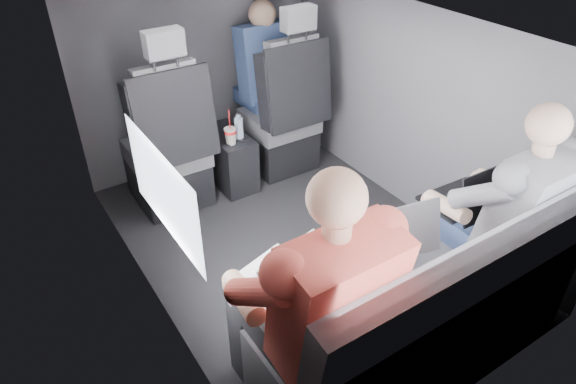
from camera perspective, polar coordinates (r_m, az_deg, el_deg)
floor at (r=3.26m, az=0.90°, el=-5.89°), size 2.60×2.60×0.00m
ceiling at (r=2.61m, az=1.17°, el=17.49°), size 2.60×2.60×0.00m
panel_left at (r=2.56m, az=-15.95°, el=-1.15°), size 0.02×2.60×1.35m
panel_right at (r=3.41m, az=13.79°, el=8.45°), size 0.02×2.60×1.35m
panel_front at (r=3.91m, az=-9.95°, el=12.30°), size 1.80×0.02×1.35m
panel_back at (r=2.14m, az=21.21°, el=-10.34°), size 1.80×0.02×1.35m
side_window at (r=2.20m, az=-13.74°, el=0.02°), size 0.02×0.75×0.42m
seatbelt at (r=3.55m, az=1.00°, el=12.69°), size 0.35×0.11×0.59m
front_seat_left at (r=3.50m, az=-13.02°, el=4.15°), size 0.52×0.58×1.26m
front_seat_right at (r=3.84m, az=-0.49°, el=7.91°), size 0.52×0.58×1.26m
center_console at (r=3.77m, az=-6.57°, el=3.71°), size 0.24×0.48×0.41m
rear_bench at (r=2.49m, az=15.15°, el=-13.41°), size 1.60×0.57×0.92m
soda_cup at (r=3.52m, az=-6.41°, el=6.28°), size 0.08×0.08×0.25m
water_bottle at (r=3.58m, az=-5.49°, el=7.09°), size 0.06×0.06×0.18m
laptop_white at (r=2.13m, az=-0.94°, el=-9.23°), size 0.38×0.39×0.25m
laptop_silver at (r=2.36m, az=10.83°, el=-4.75°), size 0.41×0.39×0.26m
laptop_black at (r=2.72m, az=19.60°, el=-0.54°), size 0.38×0.34×0.26m
passenger_rear_left at (r=1.99m, az=2.76°, el=-12.25°), size 0.55×0.66×1.30m
passenger_rear_right at (r=2.65m, az=22.34°, el=-2.26°), size 0.52×0.63×1.24m
passenger_front_right at (r=3.91m, az=-2.70°, el=13.87°), size 0.39×0.39×0.79m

